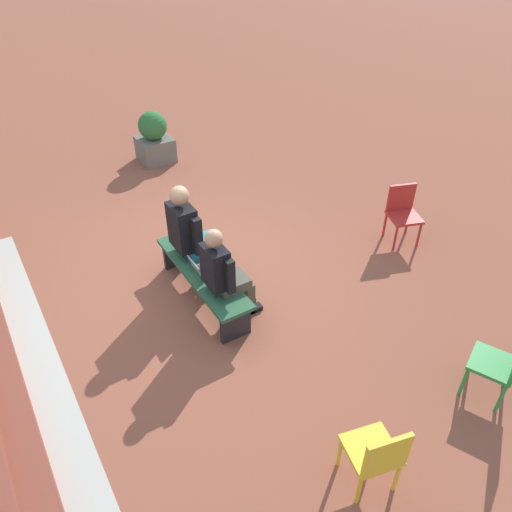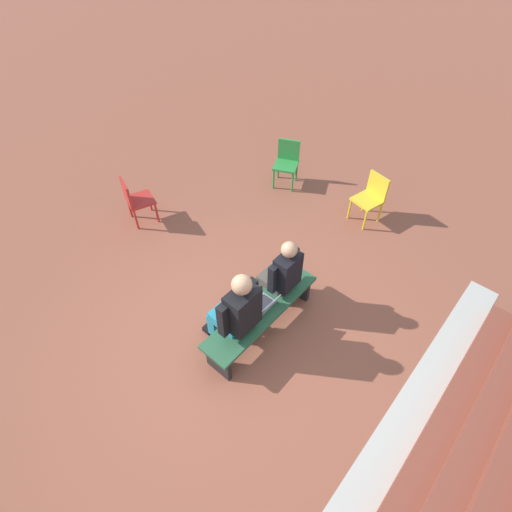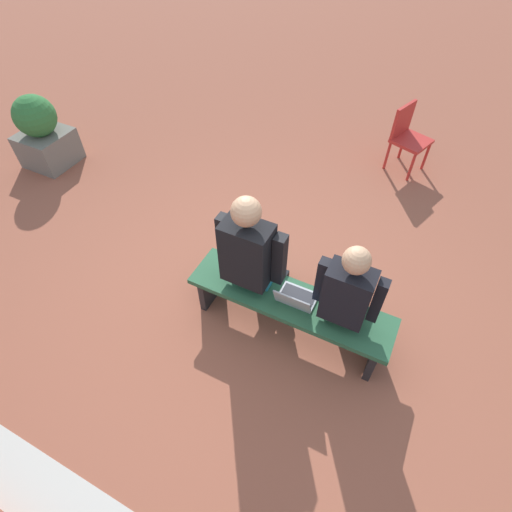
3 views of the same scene
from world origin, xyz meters
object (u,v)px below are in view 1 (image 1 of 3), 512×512
laptop (203,269)px  planter (154,138)px  person_adult (192,233)px  bench (203,276)px  plastic_chair_near_bench_right (403,210)px  person_student (224,272)px  plastic_chair_far_right (503,363)px  plastic_chair_far_left (377,454)px

laptop → planter: size_ratio=0.34×
person_adult → bench: bearing=169.3°
bench → plastic_chair_near_bench_right: bearing=-96.2°
person_adult → plastic_chair_near_bench_right: size_ratio=1.70×
person_adult → laptop: (-0.44, 0.08, -0.25)m
planter → bench: bearing=165.7°
person_adult → plastic_chair_near_bench_right: 3.05m
person_student → plastic_chair_far_right: (-2.42, -1.76, -0.22)m
bench → person_adult: size_ratio=1.26×
plastic_chair_far_left → plastic_chair_near_bench_right: size_ratio=1.00×
person_adult → plastic_chair_far_left: (-3.34, -0.04, -0.27)m
person_student → plastic_chair_near_bench_right: person_student is taller
person_adult → planter: 3.69m
bench → planter: size_ratio=1.91×
person_adult → plastic_chair_far_right: size_ratio=1.70×
plastic_chair_near_bench_right → planter: 4.72m
plastic_chair_far_left → person_student: bearing=1.1°
bench → plastic_chair_far_right: size_ratio=2.14×
person_adult → laptop: bearing=169.0°
person_adult → planter: person_adult is taller
planter → plastic_chair_far_left: bearing=172.7°
plastic_chair_far_left → plastic_chair_far_right: (0.08, -1.72, 0.00)m
person_student → planter: person_student is taller
person_student → plastic_chair_far_right: bearing=-143.9°
person_student → plastic_chair_near_bench_right: (0.13, -2.96, -0.22)m
plastic_chair_far_right → person_adult: bearing=28.4°
person_adult → laptop: person_adult is taller
bench → plastic_chair_far_left: bearing=-177.8°
bench → plastic_chair_near_bench_right: plastic_chair_near_bench_right is taller
person_student → planter: (4.39, -0.94, -0.27)m
person_student → planter: size_ratio=1.39×
laptop → plastic_chair_near_bench_right: 3.05m
plastic_chair_far_left → plastic_chair_far_right: same height
person_student → laptop: size_ratio=4.09×
plastic_chair_near_bench_right → plastic_chair_far_right: same height
bench → laptop: 0.16m
person_student → plastic_chair_far_left: bearing=-178.9°
bench → person_student: person_student is taller
plastic_chair_far_left → person_adult: bearing=0.7°
plastic_chair_far_right → bench: bearing=32.5°
plastic_chair_near_bench_right → planter: size_ratio=0.89×
person_adult → planter: size_ratio=1.52×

